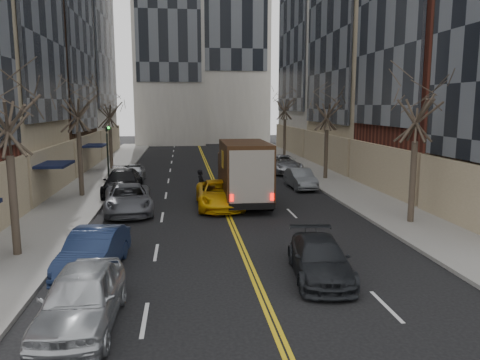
{
  "coord_description": "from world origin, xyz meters",
  "views": [
    {
      "loc": [
        -2.37,
        -10.36,
        5.87
      ],
      "look_at": [
        0.42,
        12.2,
        2.2
      ],
      "focal_mm": 35.0,
      "sensor_mm": 36.0,
      "label": 1
    }
  ],
  "objects_px": {
    "observer_sedan": "(320,259)",
    "taxi": "(220,194)",
    "pedestrian": "(201,184)",
    "ups_truck": "(244,173)"
  },
  "relations": [
    {
      "from": "observer_sedan",
      "to": "taxi",
      "type": "xyz_separation_m",
      "value": [
        -2.53,
        11.44,
        0.1
      ]
    },
    {
      "from": "pedestrian",
      "to": "taxi",
      "type": "bearing_deg",
      "value": -140.82
    },
    {
      "from": "ups_truck",
      "to": "observer_sedan",
      "type": "height_order",
      "value": "ups_truck"
    },
    {
      "from": "taxi",
      "to": "pedestrian",
      "type": "bearing_deg",
      "value": 109.54
    },
    {
      "from": "observer_sedan",
      "to": "pedestrian",
      "type": "relative_size",
      "value": 2.58
    },
    {
      "from": "ups_truck",
      "to": "taxi",
      "type": "bearing_deg",
      "value": -153.79
    },
    {
      "from": "observer_sedan",
      "to": "taxi",
      "type": "bearing_deg",
      "value": 108.97
    },
    {
      "from": "observer_sedan",
      "to": "pedestrian",
      "type": "height_order",
      "value": "pedestrian"
    },
    {
      "from": "pedestrian",
      "to": "ups_truck",
      "type": "bearing_deg",
      "value": -108.84
    },
    {
      "from": "ups_truck",
      "to": "pedestrian",
      "type": "relative_size",
      "value": 3.72
    }
  ]
}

